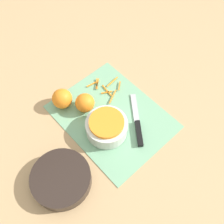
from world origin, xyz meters
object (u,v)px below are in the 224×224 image
Objects in this scene: bowl_dark at (61,179)px; orange_right at (85,103)px; orange_left at (62,99)px; bowl_speckled at (107,126)px; knife at (138,128)px.

bowl_dark is 2.68× the size of orange_right.
orange_right is (-0.08, -0.05, -0.00)m from orange_left.
bowl_dark is (-0.04, 0.25, -0.02)m from bowl_speckled.
orange_left is at bearing 64.76° from knife.
orange_right is at bearing -54.81° from bowl_dark.
knife is (-0.03, -0.34, -0.01)m from bowl_dark.
knife is at bearing -153.06° from orange_left.
bowl_dark is 0.32m from orange_left.
knife is 0.32m from orange_left.
orange_left is 1.05× the size of orange_right.
bowl_dark is 0.34m from knife.
orange_left reaches higher than orange_right.
orange_left is (0.29, 0.15, 0.03)m from knife.
knife is at bearing -156.70° from orange_right.
orange_right reaches higher than bowl_dark.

